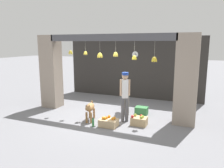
# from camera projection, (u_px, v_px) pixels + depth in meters

# --- Properties ---
(ground_plane) EXTENTS (60.00, 60.00, 0.00)m
(ground_plane) POSITION_uv_depth(u_px,v_px,m) (107.00, 116.00, 7.92)
(ground_plane) COLOR slate
(shop_back_wall) EXTENTS (6.55, 0.12, 2.92)m
(shop_back_wall) POSITION_uv_depth(u_px,v_px,m) (133.00, 67.00, 10.43)
(shop_back_wall) COLOR #2D2B28
(shop_back_wall) RESTS_ON ground_plane
(shop_pillar_left) EXTENTS (0.70, 0.60, 2.92)m
(shop_pillar_left) POSITION_uv_depth(u_px,v_px,m) (51.00, 72.00, 8.91)
(shop_pillar_left) COLOR gray
(shop_pillar_left) RESTS_ON ground_plane
(shop_pillar_right) EXTENTS (0.70, 0.60, 2.92)m
(shop_pillar_right) POSITION_uv_depth(u_px,v_px,m) (186.00, 80.00, 6.94)
(shop_pillar_right) COLOR gray
(shop_pillar_right) RESTS_ON ground_plane
(storefront_awning) EXTENTS (4.65, 0.30, 0.93)m
(storefront_awning) POSITION_uv_depth(u_px,v_px,m) (109.00, 39.00, 7.52)
(storefront_awning) COLOR #4C4C51
(dog) EXTENTS (0.42, 0.92, 0.66)m
(dog) POSITION_uv_depth(u_px,v_px,m) (90.00, 108.00, 7.36)
(dog) COLOR #9E7042
(dog) RESTS_ON ground_plane
(shopkeeper) EXTENTS (0.31, 0.31, 1.67)m
(shopkeeper) POSITION_uv_depth(u_px,v_px,m) (125.00, 93.00, 7.21)
(shopkeeper) COLOR #56565B
(shopkeeper) RESTS_ON ground_plane
(worker_stooping) EXTENTS (0.43, 0.82, 1.09)m
(worker_stooping) POSITION_uv_depth(u_px,v_px,m) (126.00, 94.00, 8.15)
(worker_stooping) COLOR #6B665B
(worker_stooping) RESTS_ON ground_plane
(fruit_crate_oranges) EXTENTS (0.56, 0.42, 0.32)m
(fruit_crate_oranges) POSITION_uv_depth(u_px,v_px,m) (109.00, 122.00, 6.94)
(fruit_crate_oranges) COLOR tan
(fruit_crate_oranges) RESTS_ON ground_plane
(fruit_crate_apples) EXTENTS (0.50, 0.37, 0.35)m
(fruit_crate_apples) POSITION_uv_depth(u_px,v_px,m) (139.00, 121.00, 7.04)
(fruit_crate_apples) COLOR tan
(fruit_crate_apples) RESTS_ON ground_plane
(produce_box_green) EXTENTS (0.45, 0.33, 0.28)m
(produce_box_green) POSITION_uv_depth(u_px,v_px,m) (141.00, 111.00, 8.10)
(produce_box_green) COLOR #387A42
(produce_box_green) RESTS_ON ground_plane
(water_bottle) EXTENTS (0.07, 0.07, 0.29)m
(water_bottle) POSITION_uv_depth(u_px,v_px,m) (93.00, 122.00, 6.93)
(water_bottle) COLOR #38934C
(water_bottle) RESTS_ON ground_plane
(wall_clock) EXTENTS (0.30, 0.03, 0.30)m
(wall_clock) POSITION_uv_depth(u_px,v_px,m) (135.00, 54.00, 10.20)
(wall_clock) COLOR black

